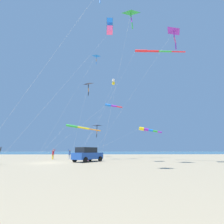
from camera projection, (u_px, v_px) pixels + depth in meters
The scene contains 17 objects.
ground_plane at pixel (48, 163), 18.63m from camera, with size 600.00×600.00×0.00m, color tan.
ocean_water_strip at pixel (99, 152), 178.38m from camera, with size 240.00×600.00×0.01m, color #386B84.
parked_car at pixel (88, 154), 20.36m from camera, with size 4.56×4.03×1.85m.
cooler_box at pixel (89, 159), 22.69m from camera, with size 0.62×0.42×0.42m.
person_adult_flyer at pixel (53, 154), 26.22m from camera, with size 0.60×0.61×1.71m.
person_child_grey_jacket at pixel (69, 154), 26.50m from camera, with size 0.41×0.51×1.67m.
kite_windsock_white_trailing at pixel (111, 106), 26.91m from camera, with size 3.58×14.35×9.53m.
kite_windsock_yellow_midlevel at pixel (152, 51), 23.85m from camera, with size 3.19×15.24×17.37m.
kite_delta_teal_far_right at pixel (97, 126), 38.03m from camera, with size 8.94×5.02×7.81m.
kite_windsock_purple_drifting at pixel (78, 127), 24.09m from camera, with size 5.18×7.82×5.50m.
kite_box_rainbow_low_near at pixel (110, 26), 21.43m from camera, with size 2.66×11.29×19.37m.
kite_delta_checkered_midright at pixel (174, 31), 20.38m from camera, with size 8.33×12.53×17.24m.
kite_delta_green_low_center at pixel (96, 56), 28.58m from camera, with size 3.16×10.61×18.83m.
kite_delta_orange_high_right at pixel (88, 84), 27.02m from camera, with size 2.16×2.93×13.36m.
kite_windsock_long_streamer_right at pixel (147, 130), 32.11m from camera, with size 7.20×16.68×6.33m.
kite_box_long_streamer_left at pixel (113, 82), 34.70m from camera, with size 9.31×6.02×17.21m.
kite_delta_blue_topmost at pixel (131, 13), 19.46m from camera, with size 9.34×4.69×18.93m.
Camera 1 is at (-19.93, -6.85, 1.40)m, focal length 24.58 mm.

